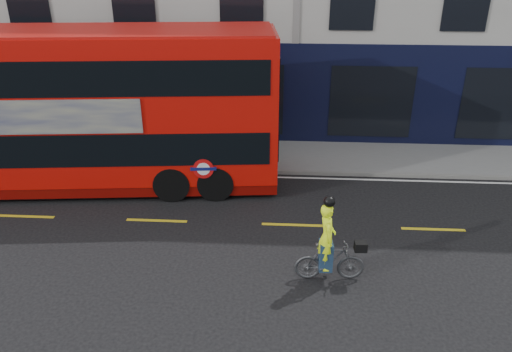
{
  "coord_description": "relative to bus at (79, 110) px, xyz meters",
  "views": [
    {
      "loc": [
        -0.3,
        -11.0,
        7.44
      ],
      "look_at": [
        -1.11,
        2.06,
        1.28
      ],
      "focal_mm": 35.0,
      "sensor_mm": 36.0,
      "label": 1
    }
  ],
  "objects": [
    {
      "name": "lane_dashes",
      "position": [
        6.84,
        -2.3,
        -2.61
      ],
      "size": [
        58.0,
        0.12,
        0.01
      ],
      "primitive_type": null,
      "color": "gold",
      "rests_on": "ground"
    },
    {
      "name": "cyclist",
      "position": [
        7.65,
        -4.8,
        -1.85
      ],
      "size": [
        1.71,
        0.64,
        2.26
      ],
      "rotation": [
        0.0,
        0.0,
        0.06
      ],
      "color": "#444649",
      "rests_on": "ground"
    },
    {
      "name": "bus",
      "position": [
        0.0,
        0.0,
        0.0
      ],
      "size": [
        12.83,
        4.1,
        5.09
      ],
      "rotation": [
        0.0,
        0.0,
        0.1
      ],
      "color": "red",
      "rests_on": "ground"
    },
    {
      "name": "ground",
      "position": [
        6.84,
        -3.8,
        -2.61
      ],
      "size": [
        120.0,
        120.0,
        0.0
      ],
      "primitive_type": "plane",
      "color": "black",
      "rests_on": "ground"
    },
    {
      "name": "kerb",
      "position": [
        6.84,
        1.2,
        -2.54
      ],
      "size": [
        60.0,
        0.12,
        0.13
      ],
      "primitive_type": "cube",
      "color": "slate",
      "rests_on": "ground"
    },
    {
      "name": "pavement",
      "position": [
        6.84,
        2.7,
        -2.55
      ],
      "size": [
        60.0,
        3.0,
        0.12
      ],
      "primitive_type": "cube",
      "color": "gray",
      "rests_on": "ground"
    },
    {
      "name": "road_edge_line",
      "position": [
        6.84,
        0.9,
        -2.61
      ],
      "size": [
        58.0,
        0.1,
        0.01
      ],
      "primitive_type": "cube",
      "color": "silver",
      "rests_on": "ground"
    }
  ]
}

